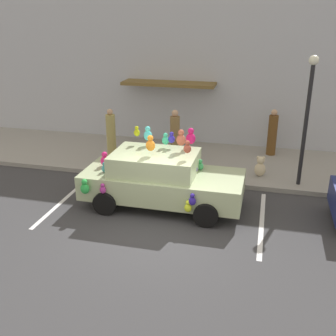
{
  "coord_description": "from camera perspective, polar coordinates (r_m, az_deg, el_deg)",
  "views": [
    {
      "loc": [
        2.42,
        -8.57,
        5.14
      ],
      "look_at": [
        -0.23,
        1.96,
        0.9
      ],
      "focal_mm": 43.0,
      "sensor_mm": 36.0,
      "label": 1
    }
  ],
  "objects": [
    {
      "name": "plush_covered_car",
      "position": [
        11.17,
        -1.06,
        -1.49
      ],
      "size": [
        4.43,
        2.13,
        2.17
      ],
      "color": "#A9B98A",
      "rests_on": "ground"
    },
    {
      "name": "pedestrian_walking_past",
      "position": [
        13.83,
        0.97,
        4.14
      ],
      "size": [
        0.33,
        0.33,
        1.92
      ],
      "color": "olive",
      "rests_on": "sidewalk"
    },
    {
      "name": "storefront_building",
      "position": [
        16.02,
        5.44,
        14.26
      ],
      "size": [
        24.0,
        1.25,
        6.4
      ],
      "color": "#B2B7C1",
      "rests_on": "ground"
    },
    {
      "name": "sidewalk",
      "position": [
        14.68,
        3.76,
        1.1
      ],
      "size": [
        24.0,
        4.0,
        0.15
      ],
      "primitive_type": "cube",
      "color": "gray",
      "rests_on": "ground"
    },
    {
      "name": "street_lamp_post",
      "position": [
        12.4,
        19.19,
        7.96
      ],
      "size": [
        0.28,
        0.28,
        3.87
      ],
      "color": "black",
      "rests_on": "sidewalk"
    },
    {
      "name": "parking_stripe_rear",
      "position": [
        12.19,
        -14.47,
        -4.33
      ],
      "size": [
        0.12,
        3.6,
        0.01
      ],
      "primitive_type": "cube",
      "color": "silver",
      "rests_on": "ground"
    },
    {
      "name": "ground_plane",
      "position": [
        10.28,
        -1.44,
        -8.68
      ],
      "size": [
        60.0,
        60.0,
        0.0
      ],
      "primitive_type": "plane",
      "color": "#38383A"
    },
    {
      "name": "parking_stripe_front",
      "position": [
        10.86,
        13.14,
        -7.52
      ],
      "size": [
        0.12,
        3.6,
        0.01
      ],
      "primitive_type": "cube",
      "color": "silver",
      "rests_on": "ground"
    },
    {
      "name": "teddy_bear_on_sidewalk",
      "position": [
        13.29,
        12.93,
        0.16
      ],
      "size": [
        0.35,
        0.3,
        0.68
      ],
      "color": "beige",
      "rests_on": "sidewalk"
    },
    {
      "name": "pedestrian_near_shopfront",
      "position": [
        14.3,
        -8.06,
        4.41
      ],
      "size": [
        0.32,
        0.32,
        1.88
      ],
      "color": "tan",
      "rests_on": "sidewalk"
    },
    {
      "name": "pedestrian_by_lamp",
      "position": [
        15.29,
        14.57,
        4.71
      ],
      "size": [
        0.34,
        0.34,
        1.71
      ],
      "color": "brown",
      "rests_on": "sidewalk"
    }
  ]
}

